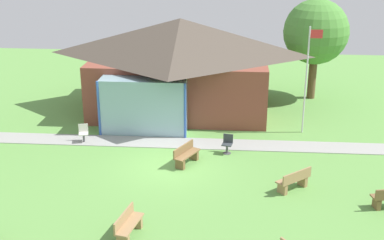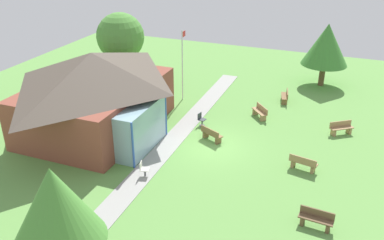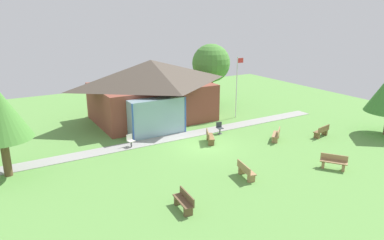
% 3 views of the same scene
% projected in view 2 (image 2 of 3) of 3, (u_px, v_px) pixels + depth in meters
% --- Properties ---
extents(ground_plane, '(44.00, 44.00, 0.00)m').
position_uv_depth(ground_plane, '(211.00, 146.00, 24.99)').
color(ground_plane, '#609947').
extents(pavilion, '(10.28, 8.41, 5.03)m').
position_uv_depth(pavilion, '(97.00, 91.00, 26.02)').
color(pavilion, brown).
rests_on(pavilion, ground_plane).
extents(footpath, '(24.87, 1.53, 0.03)m').
position_uv_depth(footpath, '(174.00, 139.00, 25.79)').
color(footpath, '#999993').
rests_on(footpath, ground_plane).
extents(flagpole, '(0.64, 0.08, 5.26)m').
position_uv_depth(flagpole, '(183.00, 62.00, 30.30)').
color(flagpole, silver).
rests_on(flagpole, ground_plane).
extents(bench_lawn_far_right, '(1.56, 0.74, 0.84)m').
position_uv_depth(bench_lawn_far_right, '(285.00, 97.00, 30.94)').
color(bench_lawn_far_right, brown).
rests_on(bench_lawn_far_right, ground_plane).
extents(bench_front_left, '(0.56, 1.53, 0.84)m').
position_uv_depth(bench_front_left, '(316.00, 219.00, 18.27)').
color(bench_front_left, brown).
rests_on(bench_front_left, ground_plane).
extents(bench_mid_right, '(1.42, 1.32, 0.84)m').
position_uv_depth(bench_mid_right, '(260.00, 112.00, 28.46)').
color(bench_mid_right, '#9E7A51').
rests_on(bench_mid_right, ground_plane).
extents(bench_front_center, '(0.73, 1.56, 0.84)m').
position_uv_depth(bench_front_center, '(303.00, 163.00, 22.46)').
color(bench_front_center, '#9E7A51').
rests_on(bench_front_center, ground_plane).
extents(bench_rear_near_path, '(1.07, 1.54, 0.84)m').
position_uv_depth(bench_rear_near_path, '(211.00, 135.00, 25.47)').
color(bench_rear_near_path, brown).
rests_on(bench_rear_near_path, ground_plane).
extents(bench_front_right, '(1.24, 1.47, 0.84)m').
position_uv_depth(bench_front_right, '(341.00, 128.00, 26.24)').
color(bench_front_right, '#9E7A51').
rests_on(bench_front_right, ground_plane).
extents(patio_chair_lawn_spare, '(0.52, 0.52, 0.86)m').
position_uv_depth(patio_chair_lawn_spare, '(201.00, 120.00, 27.35)').
color(patio_chair_lawn_spare, '#33383D').
rests_on(patio_chair_lawn_spare, ground_plane).
extents(patio_chair_west, '(0.54, 0.54, 0.86)m').
position_uv_depth(patio_chair_west, '(144.00, 170.00, 21.88)').
color(patio_chair_west, beige).
rests_on(patio_chair_west, ground_plane).
extents(tree_west_hedge, '(3.23, 3.23, 5.09)m').
position_uv_depth(tree_west_hedge, '(55.00, 206.00, 13.95)').
color(tree_west_hedge, brown).
rests_on(tree_west_hedge, ground_plane).
extents(tree_behind_pavilion_right, '(3.74, 3.74, 5.85)m').
position_uv_depth(tree_behind_pavilion_right, '(120.00, 37.00, 32.70)').
color(tree_behind_pavilion_right, brown).
rests_on(tree_behind_pavilion_right, ground_plane).
extents(tree_far_east, '(3.63, 3.63, 5.04)m').
position_uv_depth(tree_far_east, '(326.00, 45.00, 32.77)').
color(tree_far_east, brown).
rests_on(tree_far_east, ground_plane).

